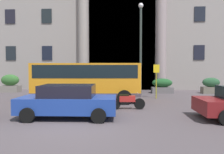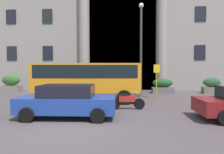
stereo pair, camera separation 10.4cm
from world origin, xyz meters
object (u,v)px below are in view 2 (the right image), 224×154
(orange_minibus, at_px, (87,79))
(hedge_planter_far_west, at_px, (163,86))
(bus_stop_sign, at_px, (157,77))
(hedge_planter_west, at_px, (212,86))
(motorcycle_far_end, at_px, (126,101))
(lamppost_plaza_centre, at_px, (141,42))
(hedge_planter_far_east, at_px, (11,84))
(parked_compact_extra, at_px, (67,101))
(hedge_planter_east, at_px, (126,84))

(orange_minibus, xyz_separation_m, hedge_planter_far_west, (5.98, 4.91, -0.90))
(bus_stop_sign, bearing_deg, hedge_planter_west, 30.95)
(motorcycle_far_end, height_order, lamppost_plaza_centre, lamppost_plaza_centre)
(hedge_planter_far_east, height_order, parked_compact_extra, hedge_planter_far_east)
(hedge_planter_west, relative_size, motorcycle_far_end, 0.83)
(hedge_planter_far_west, xyz_separation_m, hedge_planter_far_east, (-14.21, 0.04, 0.17))
(bus_stop_sign, relative_size, parked_compact_extra, 0.58)
(orange_minibus, distance_m, bus_stop_sign, 5.13)
(parked_compact_extra, bearing_deg, hedge_planter_west, 40.81)
(bus_stop_sign, relative_size, motorcycle_far_end, 1.30)
(bus_stop_sign, xyz_separation_m, hedge_planter_west, (5.41, 3.25, -0.88))
(orange_minibus, bearing_deg, lamppost_plaza_centre, 38.32)
(parked_compact_extra, bearing_deg, hedge_planter_far_east, 129.75)
(lamppost_plaza_centre, bearing_deg, hedge_planter_east, 127.50)
(orange_minibus, bearing_deg, hedge_planter_far_east, 146.10)
(hedge_planter_far_east, relative_size, motorcycle_far_end, 0.92)
(motorcycle_far_end, distance_m, lamppost_plaza_centre, 7.21)
(hedge_planter_west, height_order, motorcycle_far_end, hedge_planter_west)
(motorcycle_far_end, bearing_deg, orange_minibus, 132.05)
(bus_stop_sign, bearing_deg, orange_minibus, -161.87)
(hedge_planter_east, bearing_deg, bus_stop_sign, -56.72)
(orange_minibus, height_order, hedge_planter_far_east, orange_minibus)
(orange_minibus, distance_m, hedge_planter_west, 11.40)
(motorcycle_far_end, xyz_separation_m, lamppost_plaza_centre, (1.30, 5.87, 3.97))
(orange_minibus, height_order, motorcycle_far_end, orange_minibus)
(hedge_planter_far_east, bearing_deg, motorcycle_far_end, -34.61)
(hedge_planter_far_east, height_order, lamppost_plaza_centre, lamppost_plaza_centre)
(hedge_planter_far_west, relative_size, hedge_planter_far_east, 1.07)
(parked_compact_extra, bearing_deg, hedge_planter_east, 72.61)
(orange_minibus, height_order, lamppost_plaza_centre, lamppost_plaza_centre)
(hedge_planter_east, xyz_separation_m, motorcycle_far_end, (-0.10, -7.45, -0.34))
(bus_stop_sign, xyz_separation_m, hedge_planter_far_west, (1.11, 3.32, -0.92))
(hedge_planter_east, xyz_separation_m, parked_compact_extra, (-2.76, -9.42, -0.04))
(hedge_planter_far_west, height_order, lamppost_plaza_centre, lamppost_plaza_centre)
(orange_minibus, relative_size, parked_compact_extra, 1.62)
(hedge_planter_east, bearing_deg, parked_compact_extra, -106.36)
(bus_stop_sign, distance_m, lamppost_plaza_centre, 3.52)
(bus_stop_sign, bearing_deg, hedge_planter_east, 123.28)
(parked_compact_extra, bearing_deg, bus_stop_sign, 49.57)
(bus_stop_sign, height_order, hedge_planter_east, bus_stop_sign)
(hedge_planter_east, bearing_deg, orange_minibus, -118.24)
(lamppost_plaza_centre, bearing_deg, hedge_planter_west, 12.80)
(orange_minibus, height_order, hedge_planter_west, orange_minibus)
(parked_compact_extra, bearing_deg, hedge_planter_far_west, 55.98)
(bus_stop_sign, relative_size, hedge_planter_east, 1.52)
(lamppost_plaza_centre, bearing_deg, hedge_planter_far_west, 35.96)
(orange_minibus, relative_size, lamppost_plaza_centre, 0.92)
(bus_stop_sign, bearing_deg, hedge_planter_far_west, 71.49)
(hedge_planter_west, bearing_deg, motorcycle_far_end, -136.47)
(hedge_planter_far_west, distance_m, parked_compact_extra, 11.18)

